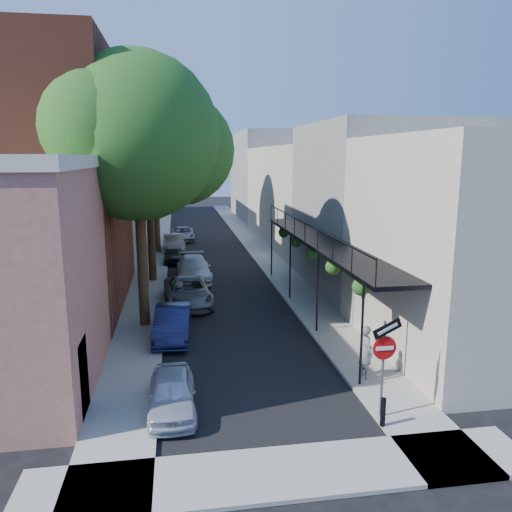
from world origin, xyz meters
name	(u,v)px	position (x,y,z in m)	size (l,w,h in m)	color
ground	(277,450)	(0.00, 0.00, 0.00)	(160.00, 160.00, 0.00)	black
road_surface	(206,245)	(0.00, 30.00, 0.01)	(6.00, 64.00, 0.01)	black
sidewalk_left	(157,245)	(-4.00, 30.00, 0.06)	(2.00, 64.00, 0.12)	gray
sidewalk_right	(253,243)	(4.00, 30.00, 0.06)	(2.00, 64.00, 0.12)	gray
sidewalk_cross	(286,473)	(0.00, -1.00, 0.06)	(12.00, 2.00, 0.12)	gray
buildings_left	(83,187)	(-9.30, 28.76, 4.94)	(10.10, 59.10, 12.00)	tan
buildings_right	(313,191)	(8.99, 29.49, 4.42)	(9.80, 55.00, 10.00)	#C0B39F
sign_post	(384,352)	(3.16, 0.97, 2.04)	(0.89, 0.17, 2.99)	#595B60
bollard	(383,412)	(3.00, 0.50, 0.52)	(0.14, 0.14, 0.80)	black
oak_near	(148,141)	(-3.37, 10.26, 7.88)	(7.48, 6.80, 11.42)	#362515
oak_mid	(155,160)	(-3.42, 18.23, 7.06)	(6.60, 6.00, 10.20)	#362515
oak_far	(160,142)	(-3.35, 27.27, 8.26)	(7.70, 7.00, 11.90)	#362515
parked_car_a	(172,393)	(-2.60, 2.40, 0.57)	(1.35, 3.35, 1.14)	#B6BCCA
parked_car_b	(173,323)	(-2.60, 8.37, 0.65)	(1.37, 3.93, 1.30)	#151B43
parked_car_c	(188,292)	(-1.87, 13.00, 0.66)	(2.18, 4.74, 1.32)	slate
parked_car_d	(194,269)	(-1.40, 18.04, 0.69)	(1.93, 4.74, 1.37)	silver
parked_car_e	(174,255)	(-2.60, 23.16, 0.56)	(1.33, 3.29, 1.12)	black
parked_car_f	(174,243)	(-2.59, 27.32, 0.66)	(1.40, 4.02, 1.32)	#6E665C
parked_car_g	(183,234)	(-1.83, 32.45, 0.59)	(1.95, 4.23, 1.18)	gray
pedestrian	(366,352)	(3.65, 3.46, 1.01)	(0.65, 0.42, 1.77)	slate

